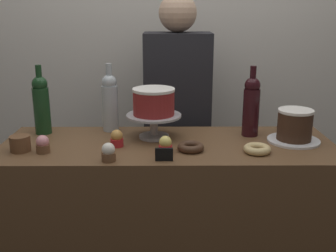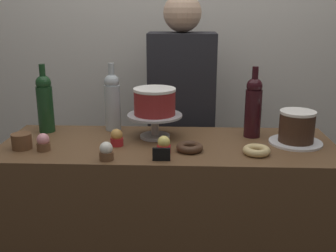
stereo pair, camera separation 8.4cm
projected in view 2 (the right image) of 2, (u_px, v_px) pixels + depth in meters
The scene contains 18 objects.
back_wall at pixel (174, 46), 2.50m from camera, with size 6.00×0.05×2.60m.
display_counter at pixel (168, 238), 1.93m from camera, with size 1.47×0.53×0.95m.
cake_stand_pedestal at pixel (155, 122), 1.86m from camera, with size 0.25×0.25×0.11m.
white_layer_cake at pixel (155, 101), 1.83m from camera, with size 0.19×0.19×0.12m.
silver_serving_platter at pixel (295, 142), 1.79m from camera, with size 0.23×0.23×0.01m.
chocolate_round_cake at pixel (297, 126), 1.77m from camera, with size 0.15×0.15×0.14m.
wine_bottle_green at pixel (45, 102), 1.93m from camera, with size 0.08×0.08×0.33m.
wine_bottle_dark_red at pixel (253, 106), 1.85m from camera, with size 0.08×0.08×0.33m.
wine_bottle_clear at pixel (112, 101), 1.96m from camera, with size 0.08×0.08×0.33m.
cupcake_lemon at pixel (164, 145), 1.66m from camera, with size 0.06×0.06×0.07m.
cupcake_vanilla at pixel (106, 152), 1.59m from camera, with size 0.06×0.06×0.07m.
cupcake_caramel at pixel (117, 138), 1.76m from camera, with size 0.06×0.06×0.07m.
cupcake_strawberry at pixel (43, 143), 1.70m from camera, with size 0.06×0.06×0.07m.
donut_chocolate at pixel (190, 147), 1.70m from camera, with size 0.11×0.11×0.03m.
donut_glazed at pixel (257, 150), 1.66m from camera, with size 0.11×0.11×0.03m.
cookie_stack at pixel (22, 141), 1.72m from camera, with size 0.08×0.08×0.07m.
price_sign_chalkboard at pixel (161, 154), 1.59m from camera, with size 0.07×0.01×0.05m.
barista_figure at pixel (181, 134), 2.30m from camera, with size 0.36×0.22×1.60m.
Camera 2 is at (0.07, -1.70, 1.53)m, focal length 43.55 mm.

